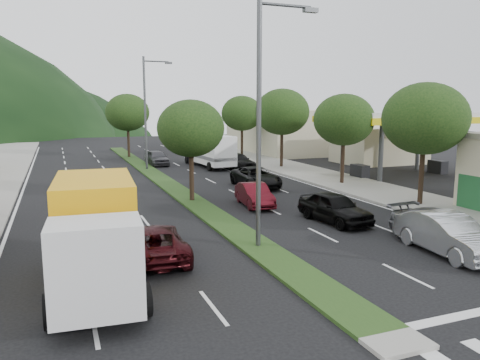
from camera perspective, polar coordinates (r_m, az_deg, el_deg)
name	(u,v)px	position (r m, az deg, el deg)	size (l,w,h in m)	color
ground	(385,337)	(12.98, 17.24, -17.80)	(160.00, 160.00, 0.00)	black
sidewalk_right	(313,174)	(39.77, 8.92, 0.72)	(5.00, 90.00, 0.15)	gray
median	(158,177)	(38.10, -9.93, 0.31)	(1.60, 56.00, 0.12)	#1F3D16
gas_canopy	(403,119)	(40.71, 19.23, 6.99)	(12.20, 8.20, 5.25)	silver
bldg_right_far	(285,131)	(59.48, 5.57, 5.98)	(10.00, 16.00, 5.20)	beige
tree_r_b	(425,119)	(28.58, 21.61, 6.96)	(4.80, 4.80, 6.94)	black
tree_r_c	(344,120)	(34.87, 12.56, 7.17)	(4.40, 4.40, 6.48)	black
tree_r_d	(282,112)	(43.52, 5.16, 8.26)	(5.00, 5.00, 7.17)	black
tree_r_e	(242,113)	(52.66, 0.24, 8.12)	(4.60, 4.60, 6.71)	black
tree_med_near	(191,129)	(27.97, -6.02, 6.26)	(4.00, 4.00, 6.02)	black
tree_med_far	(127,112)	(53.46, -13.56, 8.01)	(4.80, 4.80, 6.94)	black
streetlight_near	(264,111)	(18.58, 2.90, 8.46)	(2.60, 0.25, 10.00)	#47494C
streetlight_mid	(147,108)	(42.62, -11.23, 8.65)	(2.60, 0.25, 10.00)	#47494C
sedan_silver	(448,234)	(20.13, 24.00, -6.07)	(1.68, 4.83, 1.59)	#B1B4B9
suv_maroon	(154,242)	(18.15, -10.48, -7.45)	(2.20, 4.78, 1.33)	black
car_queue_a	(335,207)	(23.79, 11.46, -3.30)	(1.79, 4.44, 1.51)	black
car_queue_b	(443,229)	(21.27, 23.48, -5.47)	(2.00, 4.91, 1.43)	#535459
car_queue_c	(254,195)	(27.12, 1.77, -1.81)	(1.39, 3.99, 1.31)	#4D0C14
car_queue_d	(256,177)	(33.35, 1.95, 0.34)	(2.37, 5.14, 1.43)	black
car_queue_e	(157,158)	(46.42, -10.12, 2.69)	(1.72, 4.28, 1.46)	#444448
car_queue_f	(238,161)	(43.48, -0.23, 2.32)	(1.85, 4.56, 1.32)	black
box_truck	(96,238)	(15.63, -17.16, -6.76)	(3.13, 7.13, 3.44)	silver
motorhome	(209,150)	(44.62, -3.81, 3.72)	(3.02, 8.11, 3.05)	white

